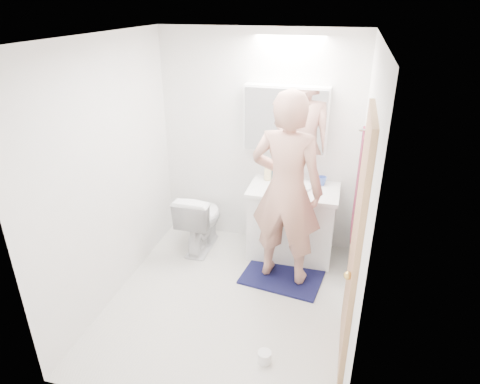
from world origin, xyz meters
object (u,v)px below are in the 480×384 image
(toothbrush_cup, at_px, (322,181))
(toilet_paper_roll, at_px, (264,357))
(medicine_cabinet, at_px, (286,119))
(soap_bottle_a, at_px, (268,170))
(vanity_cabinet, at_px, (292,224))
(person, at_px, (287,190))
(soap_bottle_b, at_px, (277,173))
(toilet, at_px, (201,220))

(toothbrush_cup, bearing_deg, toilet_paper_roll, -97.78)
(medicine_cabinet, height_order, soap_bottle_a, medicine_cabinet)
(vanity_cabinet, relative_size, soap_bottle_a, 3.86)
(person, distance_m, soap_bottle_b, 0.69)
(vanity_cabinet, xyz_separation_m, soap_bottle_b, (-0.22, 0.18, 0.51))
(vanity_cabinet, height_order, toilet, vanity_cabinet)
(medicine_cabinet, xyz_separation_m, toilet_paper_roll, (0.19, -1.82, -1.45))
(vanity_cabinet, relative_size, toothbrush_cup, 8.86)
(medicine_cabinet, xyz_separation_m, person, (0.14, -0.68, -0.49))
(vanity_cabinet, relative_size, soap_bottle_b, 5.35)
(vanity_cabinet, relative_size, person, 0.47)
(medicine_cabinet, bearing_deg, toilet, -159.56)
(person, relative_size, soap_bottle_b, 11.38)
(soap_bottle_a, relative_size, soap_bottle_b, 1.38)
(soap_bottle_a, bearing_deg, toilet, -159.60)
(soap_bottle_b, bearing_deg, soap_bottle_a, -161.78)
(toilet_paper_roll, bearing_deg, person, 92.34)
(toilet, bearing_deg, toilet_paper_roll, 126.02)
(person, height_order, toilet_paper_roll, person)
(vanity_cabinet, bearing_deg, soap_bottle_a, 154.44)
(vanity_cabinet, bearing_deg, toilet, -173.61)
(soap_bottle_a, bearing_deg, medicine_cabinet, 20.58)
(toilet_paper_roll, bearing_deg, medicine_cabinet, 95.85)
(toothbrush_cup, bearing_deg, person, -114.41)
(medicine_cabinet, bearing_deg, toilet_paper_roll, -84.15)
(toilet, bearing_deg, soap_bottle_a, -158.91)
(toilet, xyz_separation_m, soap_bottle_b, (0.80, 0.30, 0.55))
(medicine_cabinet, distance_m, soap_bottle_a, 0.59)
(person, xyz_separation_m, toothbrush_cup, (0.29, 0.63, -0.14))
(soap_bottle_a, bearing_deg, toothbrush_cup, 0.97)
(vanity_cabinet, distance_m, soap_bottle_b, 0.59)
(soap_bottle_a, distance_m, toilet_paper_roll, 2.00)
(toilet, height_order, toilet_paper_roll, toilet)
(medicine_cabinet, relative_size, toilet, 1.23)
(person, relative_size, toothbrush_cup, 18.85)
(toilet, height_order, person, person)
(soap_bottle_b, bearing_deg, toilet, -159.84)
(toilet, relative_size, soap_bottle_b, 4.26)
(medicine_cabinet, relative_size, toothbrush_cup, 8.66)
(person, relative_size, toilet_paper_roll, 17.41)
(soap_bottle_b, relative_size, toilet_paper_roll, 1.53)
(medicine_cabinet, relative_size, soap_bottle_a, 3.78)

